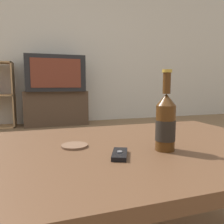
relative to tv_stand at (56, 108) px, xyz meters
name	(u,v)px	position (x,y,z in m)	size (l,w,h in m)	color
back_wall	(58,43)	(0.07, 0.26, 1.04)	(8.00, 0.05, 2.60)	beige
coffee_table	(121,160)	(0.07, -2.77, 0.09)	(1.26, 0.78, 0.41)	brown
tv_stand	(56,108)	(0.00, 0.00, 0.00)	(0.95, 0.36, 0.53)	#4C3828
television	(55,74)	(0.00, 0.00, 0.53)	(0.85, 0.51, 0.53)	black
beer_bottle	(166,123)	(0.20, -2.86, 0.24)	(0.07, 0.07, 0.27)	#47280F
cell_phone	(120,154)	(0.03, -2.88, 0.15)	(0.08, 0.12, 0.02)	black
coaster	(75,146)	(-0.09, -2.73, 0.15)	(0.10, 0.10, 0.01)	brown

